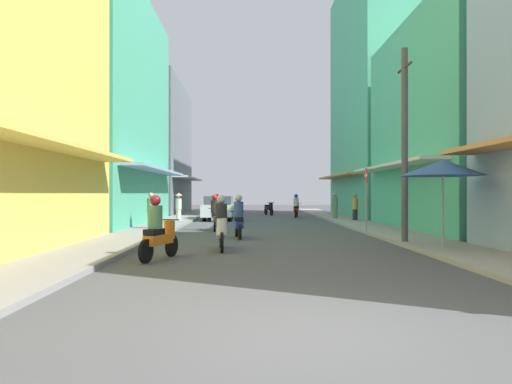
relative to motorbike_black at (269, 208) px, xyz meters
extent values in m
plane|color=#4C4C4F|center=(-0.77, -13.34, -0.50)|extent=(89.45, 89.45, 0.00)
cube|color=gray|center=(-5.69, -13.34, -0.44)|extent=(2.04, 48.66, 0.12)
cube|color=#9E9991|center=(4.15, -13.34, -0.44)|extent=(2.04, 48.66, 0.12)
cube|color=#EFD159|center=(-6.21, -23.95, 2.30)|extent=(1.10, 12.08, 0.12)
cube|color=#4CB28C|center=(-9.71, -10.49, 5.38)|extent=(6.00, 12.63, 11.76)
cube|color=#8CA5CC|center=(-6.21, -10.49, 2.30)|extent=(1.10, 11.37, 0.12)
cube|color=slate|center=(-9.71, 2.38, 4.59)|extent=(6.00, 11.52, 10.19)
cube|color=silver|center=(-6.21, 2.38, 2.30)|extent=(1.10, 10.36, 0.12)
cube|color=#4CB28C|center=(8.17, -14.79, 4.01)|extent=(6.00, 10.81, 9.02)
cube|color=silver|center=(4.67, -14.79, 2.30)|extent=(1.10, 9.73, 0.12)
cube|color=#4CB28C|center=(8.17, -2.61, 7.83)|extent=(6.00, 12.07, 16.67)
cube|color=#D88C4C|center=(4.67, -2.61, 2.30)|extent=(1.10, 10.86, 0.12)
cylinder|color=black|center=(0.17, -0.55, -0.22)|extent=(0.24, 0.56, 0.56)
cylinder|color=black|center=(-0.20, 0.65, -0.22)|extent=(0.24, 0.56, 0.56)
cube|color=black|center=(-0.03, 0.10, 0.00)|extent=(0.57, 1.04, 0.24)
cube|color=black|center=(-0.09, 0.29, 0.20)|extent=(0.43, 0.62, 0.14)
cylinder|color=black|center=(0.13, -0.43, 0.20)|extent=(0.28, 0.28, 0.45)
cylinder|color=black|center=(0.13, -0.43, 0.45)|extent=(0.53, 0.19, 0.03)
cylinder|color=black|center=(1.83, -2.65, -0.22)|extent=(0.18, 0.57, 0.56)
cylinder|color=black|center=(1.60, -3.88, -0.22)|extent=(0.18, 0.57, 0.56)
cube|color=red|center=(1.70, -3.32, 0.00)|extent=(0.46, 1.03, 0.24)
cube|color=black|center=(1.67, -3.51, 0.20)|extent=(0.38, 0.60, 0.14)
cylinder|color=red|center=(1.81, -2.78, 0.20)|extent=(0.28, 0.28, 0.45)
cylinder|color=black|center=(1.81, -2.78, 0.45)|extent=(0.55, 0.13, 0.03)
cylinder|color=beige|center=(1.67, -3.46, 0.55)|extent=(0.34, 0.34, 0.55)
sphere|color=#1E38B7|center=(1.67, -3.46, 0.95)|extent=(0.26, 0.26, 0.26)
cylinder|color=black|center=(-3.01, -13.78, -0.22)|extent=(0.12, 0.56, 0.56)
cylinder|color=black|center=(-2.92, -15.03, -0.22)|extent=(0.12, 0.56, 0.56)
cube|color=#B2B2B7|center=(-2.96, -14.46, 0.00)|extent=(0.35, 1.02, 0.24)
cube|color=black|center=(-2.95, -14.66, 0.20)|extent=(0.32, 0.58, 0.14)
cylinder|color=#B2B2B7|center=(-3.00, -13.91, 0.20)|extent=(0.28, 0.28, 0.45)
cylinder|color=black|center=(-3.00, -13.91, 0.45)|extent=(0.55, 0.07, 0.03)
cylinder|color=#262628|center=(-2.95, -14.61, 0.55)|extent=(0.34, 0.34, 0.55)
sphere|color=red|center=(-2.95, -14.61, 0.95)|extent=(0.26, 0.26, 0.26)
cylinder|color=black|center=(-1.94, -17.38, -0.22)|extent=(0.15, 0.57, 0.56)
cylinder|color=black|center=(-1.79, -18.62, -0.22)|extent=(0.15, 0.57, 0.56)
cube|color=#1E38B7|center=(-1.86, -18.05, 0.00)|extent=(0.40, 1.03, 0.24)
cube|color=black|center=(-1.84, -18.24, 0.20)|extent=(0.35, 0.59, 0.14)
cylinder|color=#1E38B7|center=(-1.93, -17.50, 0.20)|extent=(0.28, 0.28, 0.45)
cylinder|color=black|center=(-1.93, -17.50, 0.45)|extent=(0.55, 0.10, 0.03)
cylinder|color=#334C8C|center=(-1.84, -18.19, 0.55)|extent=(0.34, 0.34, 0.55)
sphere|color=#B2B2B7|center=(-1.84, -18.19, 0.95)|extent=(0.26, 0.26, 0.26)
cylinder|color=black|center=(-3.45, -22.91, -0.22)|extent=(0.26, 0.56, 0.56)
cylinder|color=black|center=(-3.85, -24.09, -0.22)|extent=(0.26, 0.56, 0.56)
cube|color=orange|center=(-3.67, -23.55, 0.00)|extent=(0.59, 1.04, 0.24)
cube|color=black|center=(-3.73, -23.74, 0.20)|extent=(0.45, 0.62, 0.14)
cylinder|color=orange|center=(-3.49, -23.02, 0.20)|extent=(0.28, 0.28, 0.45)
cylinder|color=black|center=(-3.49, -23.02, 0.45)|extent=(0.53, 0.21, 0.03)
cylinder|color=#598C59|center=(-3.72, -23.69, 0.55)|extent=(0.34, 0.34, 0.55)
sphere|color=maroon|center=(-3.72, -23.69, 0.95)|extent=(0.26, 0.26, 0.26)
cylinder|color=black|center=(-3.74, 0.06, -0.22)|extent=(0.12, 0.56, 0.56)
cylinder|color=black|center=(-3.83, -1.19, -0.22)|extent=(0.12, 0.56, 0.56)
cube|color=#197233|center=(-3.79, -0.62, 0.00)|extent=(0.35, 1.02, 0.24)
cube|color=black|center=(-3.80, -0.82, 0.20)|extent=(0.32, 0.58, 0.14)
cylinder|color=#197233|center=(-3.75, -0.07, 0.20)|extent=(0.28, 0.28, 0.45)
cylinder|color=black|center=(-3.75, -0.07, 0.45)|extent=(0.55, 0.07, 0.03)
cylinder|color=#BF8C3F|center=(-3.80, -0.77, 0.55)|extent=(0.34, 0.34, 0.55)
sphere|color=#1E38B7|center=(-3.80, -0.77, 0.95)|extent=(0.26, 0.26, 0.26)
cylinder|color=black|center=(-2.21, -22.16, -0.22)|extent=(0.12, 0.56, 0.56)
cylinder|color=black|center=(-2.31, -20.92, -0.22)|extent=(0.12, 0.56, 0.56)
cube|color=silver|center=(-2.26, -21.49, 0.00)|extent=(0.36, 1.02, 0.24)
cube|color=black|center=(-2.28, -21.29, 0.20)|extent=(0.32, 0.58, 0.14)
cylinder|color=silver|center=(-2.22, -22.04, 0.20)|extent=(0.28, 0.28, 0.45)
cylinder|color=black|center=(-2.22, -22.04, 0.45)|extent=(0.55, 0.07, 0.03)
cylinder|color=#262628|center=(-2.27, -21.34, 0.55)|extent=(0.34, 0.34, 0.55)
sphere|color=#B2B2B7|center=(-2.27, -21.34, 0.95)|extent=(0.26, 0.26, 0.26)
cube|color=silver|center=(-3.28, -6.36, 0.10)|extent=(1.89, 4.15, 0.70)
cube|color=#333D47|center=(-3.28, -6.51, 0.65)|extent=(1.67, 2.15, 0.60)
cylinder|color=black|center=(-3.99, -5.08, -0.18)|extent=(0.20, 0.65, 0.64)
cylinder|color=black|center=(-2.49, -5.13, -0.18)|extent=(0.20, 0.65, 0.64)
cylinder|color=black|center=(-4.07, -7.58, -0.18)|extent=(0.20, 0.65, 0.64)
cylinder|color=black|center=(-2.57, -7.63, -0.18)|extent=(0.20, 0.65, 0.64)
cylinder|color=#598C59|center=(3.69, -6.72, -0.13)|extent=(0.28, 0.28, 0.75)
cylinder|color=#598C59|center=(3.69, -6.72, 0.56)|extent=(0.34, 0.34, 0.63)
sphere|color=#9E7256|center=(3.69, -6.72, 1.02)|extent=(0.22, 0.22, 0.22)
cylinder|color=#262628|center=(4.46, -8.66, -0.14)|extent=(0.28, 0.28, 0.72)
cylinder|color=#BF8C3F|center=(4.46, -8.66, 0.52)|extent=(0.34, 0.34, 0.61)
sphere|color=#9E7256|center=(4.46, -8.66, 0.97)|extent=(0.22, 0.22, 0.22)
cylinder|color=#334C8C|center=(-5.72, -14.51, -0.12)|extent=(0.28, 0.28, 0.76)
cylinder|color=#598C59|center=(-5.72, -14.51, 0.58)|extent=(0.34, 0.34, 0.64)
sphere|color=tan|center=(-5.72, -14.51, 1.04)|extent=(0.22, 0.22, 0.22)
cylinder|color=beige|center=(-5.43, -8.40, -0.14)|extent=(0.28, 0.28, 0.72)
cylinder|color=beige|center=(-5.43, -8.40, 0.52)|extent=(0.34, 0.34, 0.61)
sphere|color=tan|center=(-5.43, -8.40, 0.97)|extent=(0.22, 0.22, 0.22)
cone|color=#D1B77A|center=(-5.43, -8.40, 1.07)|extent=(0.44, 0.44, 0.16)
cylinder|color=#99999E|center=(3.93, -21.93, 0.69)|extent=(0.05, 0.05, 2.38)
cone|color=#335999|center=(3.93, -21.93, 1.83)|extent=(2.31, 2.31, 0.45)
cylinder|color=#4C4C4F|center=(3.38, -20.37, 2.57)|extent=(0.20, 0.20, 6.14)
cylinder|color=#3F382D|center=(3.38, -20.37, 5.04)|extent=(0.08, 1.20, 0.08)
cylinder|color=gray|center=(3.28, -15.91, 0.80)|extent=(0.07, 0.07, 2.60)
cylinder|color=red|center=(3.28, -15.91, 1.85)|extent=(0.02, 0.60, 0.60)
cube|color=white|center=(3.28, -15.91, 1.85)|extent=(0.03, 0.40, 0.10)
camera|label=1|loc=(-1.47, -35.06, 1.11)|focal=33.27mm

